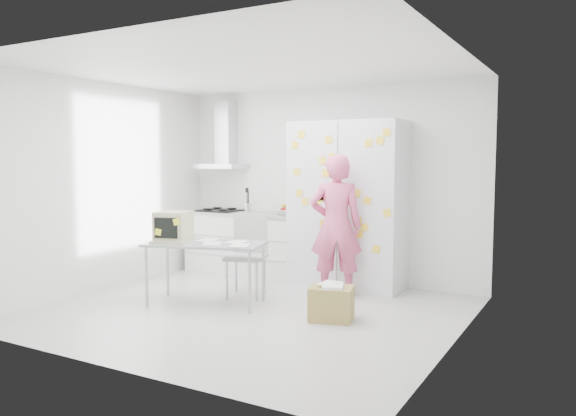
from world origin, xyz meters
The scene contains 10 objects.
floor centered at (0.00, 0.00, -0.01)m, with size 4.50×4.00×0.02m, color silver.
walls centered at (0.00, 0.72, 1.35)m, with size 4.52×4.01×2.70m.
ceiling centered at (0.00, 0.00, 2.70)m, with size 4.50×4.00×0.02m, color white.
counter_run centered at (-1.20, 1.70, 0.47)m, with size 1.84×0.63×1.28m.
range_hood centered at (-1.65, 1.84, 1.96)m, with size 0.70×0.48×1.01m.
tall_cabinet centered at (0.45, 1.67, 1.10)m, with size 1.50×0.68×2.20m.
person centered at (0.55, 1.10, 0.88)m, with size 0.65×0.42×1.77m, color #E05784.
desk centered at (-0.91, -0.02, 0.82)m, with size 1.49×1.03×1.08m.
chair centered at (-0.44, 0.62, 0.58)m, with size 0.58×0.58×1.02m.
cardboard_box centered at (0.94, 0.14, 0.19)m, with size 0.52×0.46×0.39m.
Camera 1 is at (3.39, -5.17, 1.71)m, focal length 35.00 mm.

